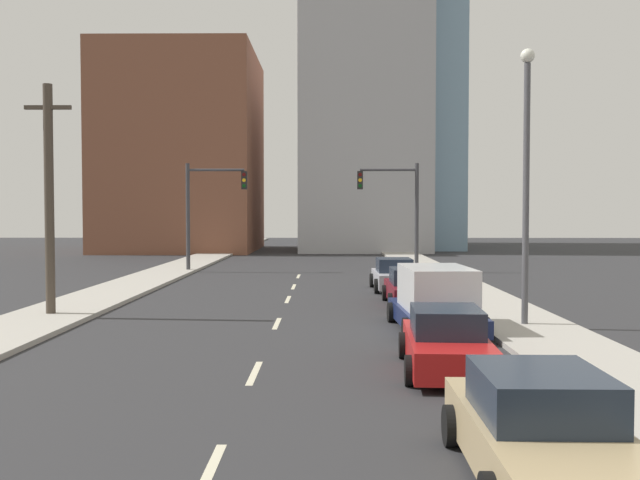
{
  "coord_description": "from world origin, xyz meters",
  "views": [
    {
      "loc": [
        1.66,
        -1.62,
        3.66
      ],
      "look_at": [
        1.27,
        35.69,
        2.2
      ],
      "focal_mm": 40.0,
      "sensor_mm": 36.0,
      "label": 1
    }
  ],
  "objects_px": {
    "traffic_signal_left": "(204,203)",
    "traffic_signal_right": "(401,203)",
    "sedan_red": "(446,342)",
    "street_lamp": "(526,168)",
    "utility_pole_left_mid": "(49,198)",
    "sedan_tan": "(540,431)",
    "sedan_silver": "(394,276)",
    "sedan_maroon": "(411,288)",
    "box_truck_navy": "(436,301)"
  },
  "relations": [
    {
      "from": "street_lamp",
      "to": "sedan_red",
      "type": "height_order",
      "value": "street_lamp"
    },
    {
      "from": "traffic_signal_left",
      "to": "sedan_red",
      "type": "distance_m",
      "value": 29.19
    },
    {
      "from": "street_lamp",
      "to": "utility_pole_left_mid",
      "type": "bearing_deg",
      "value": 172.26
    },
    {
      "from": "traffic_signal_left",
      "to": "sedan_maroon",
      "type": "height_order",
      "value": "traffic_signal_left"
    },
    {
      "from": "street_lamp",
      "to": "traffic_signal_left",
      "type": "bearing_deg",
      "value": 123.14
    },
    {
      "from": "traffic_signal_left",
      "to": "traffic_signal_right",
      "type": "height_order",
      "value": "same"
    },
    {
      "from": "sedan_tan",
      "to": "street_lamp",
      "type": "bearing_deg",
      "value": 76.16
    },
    {
      "from": "street_lamp",
      "to": "sedan_tan",
      "type": "bearing_deg",
      "value": -104.57
    },
    {
      "from": "sedan_red",
      "to": "sedan_maroon",
      "type": "xyz_separation_m",
      "value": [
        0.55,
        11.7,
        -0.01
      ]
    },
    {
      "from": "street_lamp",
      "to": "sedan_red",
      "type": "xyz_separation_m",
      "value": [
        -3.47,
        -6.06,
        -4.36
      ]
    },
    {
      "from": "traffic_signal_left",
      "to": "sedan_tan",
      "type": "relative_size",
      "value": 1.42
    },
    {
      "from": "sedan_tan",
      "to": "sedan_maroon",
      "type": "relative_size",
      "value": 0.99
    },
    {
      "from": "box_truck_navy",
      "to": "sedan_silver",
      "type": "bearing_deg",
      "value": 88.63
    },
    {
      "from": "traffic_signal_right",
      "to": "sedan_red",
      "type": "relative_size",
      "value": 1.42
    },
    {
      "from": "sedan_red",
      "to": "sedan_silver",
      "type": "distance_m",
      "value": 17.06
    },
    {
      "from": "sedan_tan",
      "to": "sedan_silver",
      "type": "height_order",
      "value": "sedan_tan"
    },
    {
      "from": "street_lamp",
      "to": "box_truck_navy",
      "type": "relative_size",
      "value": 1.56
    },
    {
      "from": "sedan_red",
      "to": "box_truck_navy",
      "type": "bearing_deg",
      "value": 87.17
    },
    {
      "from": "traffic_signal_right",
      "to": "sedan_red",
      "type": "bearing_deg",
      "value": -93.63
    },
    {
      "from": "sedan_tan",
      "to": "box_truck_navy",
      "type": "distance_m",
      "value": 12.21
    },
    {
      "from": "box_truck_navy",
      "to": "sedan_maroon",
      "type": "height_order",
      "value": "box_truck_navy"
    },
    {
      "from": "traffic_signal_right",
      "to": "box_truck_navy",
      "type": "distance_m",
      "value": 21.84
    },
    {
      "from": "box_truck_navy",
      "to": "sedan_red",
      "type": "bearing_deg",
      "value": -98.46
    },
    {
      "from": "utility_pole_left_mid",
      "to": "sedan_tan",
      "type": "xyz_separation_m",
      "value": [
        12.48,
        -14.89,
        -3.45
      ]
    },
    {
      "from": "street_lamp",
      "to": "sedan_silver",
      "type": "bearing_deg",
      "value": 105.62
    },
    {
      "from": "traffic_signal_left",
      "to": "sedan_red",
      "type": "xyz_separation_m",
      "value": [
        10.26,
        -27.09,
        -3.56
      ]
    },
    {
      "from": "utility_pole_left_mid",
      "to": "street_lamp",
      "type": "relative_size",
      "value": 0.92
    },
    {
      "from": "utility_pole_left_mid",
      "to": "sedan_silver",
      "type": "bearing_deg",
      "value": 34.82
    },
    {
      "from": "utility_pole_left_mid",
      "to": "traffic_signal_left",
      "type": "bearing_deg",
      "value": 83.77
    },
    {
      "from": "sedan_tan",
      "to": "traffic_signal_left",
      "type": "bearing_deg",
      "value": 107.88
    },
    {
      "from": "traffic_signal_left",
      "to": "sedan_silver",
      "type": "xyz_separation_m",
      "value": [
        10.66,
        -10.04,
        -3.54
      ]
    },
    {
      "from": "sedan_tan",
      "to": "sedan_silver",
      "type": "distance_m",
      "value": 23.73
    },
    {
      "from": "sedan_tan",
      "to": "sedan_maroon",
      "type": "xyz_separation_m",
      "value": [
        0.4,
        18.38,
        -0.03
      ]
    },
    {
      "from": "traffic_signal_right",
      "to": "sedan_tan",
      "type": "bearing_deg",
      "value": -92.64
    },
    {
      "from": "sedan_tan",
      "to": "sedan_silver",
      "type": "bearing_deg",
      "value": 90.16
    },
    {
      "from": "traffic_signal_right",
      "to": "box_truck_navy",
      "type": "relative_size",
      "value": 1.19
    },
    {
      "from": "sedan_silver",
      "to": "traffic_signal_left",
      "type": "bearing_deg",
      "value": 135.82
    },
    {
      "from": "sedan_silver",
      "to": "street_lamp",
      "type": "bearing_deg",
      "value": -75.29
    },
    {
      "from": "sedan_red",
      "to": "utility_pole_left_mid",
      "type": "bearing_deg",
      "value": 149.63
    },
    {
      "from": "traffic_signal_left",
      "to": "sedan_silver",
      "type": "distance_m",
      "value": 15.06
    },
    {
      "from": "sedan_tan",
      "to": "sedan_silver",
      "type": "xyz_separation_m",
      "value": [
        0.24,
        23.73,
        -0.01
      ]
    },
    {
      "from": "street_lamp",
      "to": "box_truck_navy",
      "type": "distance_m",
      "value": 5.03
    },
    {
      "from": "sedan_tan",
      "to": "sedan_silver",
      "type": "relative_size",
      "value": 1.05
    },
    {
      "from": "traffic_signal_left",
      "to": "utility_pole_left_mid",
      "type": "distance_m",
      "value": 19.0
    },
    {
      "from": "box_truck_navy",
      "to": "sedan_maroon",
      "type": "xyz_separation_m",
      "value": [
        -0.04,
        6.18,
        -0.28
      ]
    },
    {
      "from": "sedan_silver",
      "to": "traffic_signal_right",
      "type": "bearing_deg",
      "value": 81.59
    },
    {
      "from": "sedan_silver",
      "to": "sedan_tan",
      "type": "bearing_deg",
      "value": -91.48
    },
    {
      "from": "utility_pole_left_mid",
      "to": "box_truck_navy",
      "type": "relative_size",
      "value": 1.44
    },
    {
      "from": "sedan_silver",
      "to": "utility_pole_left_mid",
      "type": "bearing_deg",
      "value": -146.09
    },
    {
      "from": "traffic_signal_left",
      "to": "sedan_tan",
      "type": "bearing_deg",
      "value": -72.85
    }
  ]
}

